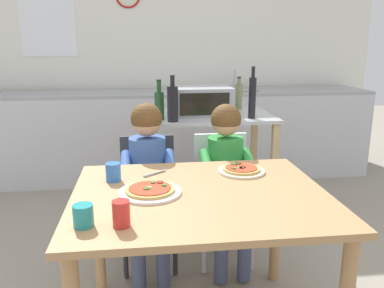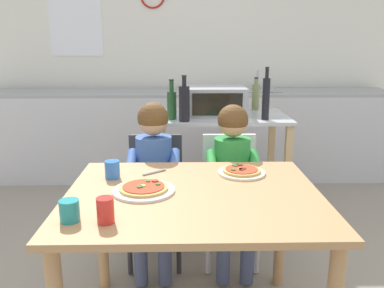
# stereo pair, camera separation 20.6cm
# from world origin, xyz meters

# --- Properties ---
(ground_plane) EXTENTS (11.13, 11.13, 0.00)m
(ground_plane) POSITION_xyz_m (0.00, 1.11, 0.00)
(ground_plane) COLOR gray
(back_wall_tiled) EXTENTS (4.70, 0.14, 2.70)m
(back_wall_tiled) POSITION_xyz_m (-0.00, 2.84, 1.35)
(back_wall_tiled) COLOR white
(back_wall_tiled) RESTS_ON ground
(kitchen_counter) EXTENTS (4.23, 0.60, 1.11)m
(kitchen_counter) POSITION_xyz_m (0.00, 2.43, 0.45)
(kitchen_counter) COLOR silver
(kitchen_counter) RESTS_ON ground
(kitchen_island_cart) EXTENTS (1.01, 0.64, 0.86)m
(kitchen_island_cart) POSITION_xyz_m (0.24, 1.33, 0.58)
(kitchen_island_cart) COLOR #B7BABF
(kitchen_island_cart) RESTS_ON ground
(toaster_oven) EXTENTS (0.45, 0.37, 0.21)m
(toaster_oven) POSITION_xyz_m (0.20, 1.34, 0.96)
(toaster_oven) COLOR #999BA0
(toaster_oven) RESTS_ON kitchen_island_cart
(bottle_brown_beer) EXTENTS (0.06, 0.06, 0.27)m
(bottle_brown_beer) POSITION_xyz_m (0.55, 1.55, 0.97)
(bottle_brown_beer) COLOR olive
(bottle_brown_beer) RESTS_ON kitchen_island_cart
(bottle_squat_spirits) EXTENTS (0.08, 0.08, 0.32)m
(bottle_squat_spirits) POSITION_xyz_m (-0.04, 1.08, 0.99)
(bottle_squat_spirits) COLOR black
(bottle_squat_spirits) RESTS_ON kitchen_island_cart
(bottle_dark_olive_oil) EXTENTS (0.05, 0.05, 0.37)m
(bottle_dark_olive_oil) POSITION_xyz_m (0.54, 1.13, 1.02)
(bottle_dark_olive_oil) COLOR black
(bottle_dark_olive_oil) RESTS_ON kitchen_island_cart
(bottle_clear_vinegar) EXTENTS (0.07, 0.07, 0.29)m
(bottle_clear_vinegar) POSITION_xyz_m (-0.13, 1.16, 0.97)
(bottle_clear_vinegar) COLOR #1E4723
(bottle_clear_vinegar) RESTS_ON kitchen_island_cart
(dining_table) EXTENTS (1.15, 0.94, 0.74)m
(dining_table) POSITION_xyz_m (0.00, 0.00, 0.64)
(dining_table) COLOR #AD7F51
(dining_table) RESTS_ON ground
(dining_chair_left) EXTENTS (0.36, 0.36, 0.81)m
(dining_chair_left) POSITION_xyz_m (-0.23, 0.73, 0.48)
(dining_chair_left) COLOR #333338
(dining_chair_left) RESTS_ON ground
(dining_chair_right) EXTENTS (0.36, 0.36, 0.81)m
(dining_chair_right) POSITION_xyz_m (0.25, 0.73, 0.48)
(dining_chair_right) COLOR silver
(dining_chair_right) RESTS_ON ground
(child_in_blue_striped_shirt) EXTENTS (0.32, 0.42, 1.03)m
(child_in_blue_striped_shirt) POSITION_xyz_m (-0.23, 0.61, 0.67)
(child_in_blue_striped_shirt) COLOR #424C6B
(child_in_blue_striped_shirt) RESTS_ON ground
(child_in_green_shirt) EXTENTS (0.32, 0.42, 1.02)m
(child_in_green_shirt) POSITION_xyz_m (0.25, 0.61, 0.66)
(child_in_green_shirt) COLOR #424C6B
(child_in_green_shirt) RESTS_ON ground
(pizza_plate_white) EXTENTS (0.28, 0.28, 0.03)m
(pizza_plate_white) POSITION_xyz_m (-0.23, 0.02, 0.75)
(pizza_plate_white) COLOR white
(pizza_plate_white) RESTS_ON dining_table
(pizza_plate_cream) EXTENTS (0.24, 0.24, 0.03)m
(pizza_plate_cream) POSITION_xyz_m (0.25, 0.26, 0.75)
(pizza_plate_cream) COLOR beige
(pizza_plate_cream) RESTS_ON dining_table
(drinking_cup_blue) EXTENTS (0.07, 0.07, 0.09)m
(drinking_cup_blue) POSITION_xyz_m (-0.40, 0.21, 0.79)
(drinking_cup_blue) COLOR blue
(drinking_cup_blue) RESTS_ON dining_table
(drinking_cup_red) EXTENTS (0.07, 0.07, 0.10)m
(drinking_cup_red) POSITION_xyz_m (-0.34, -0.30, 0.79)
(drinking_cup_red) COLOR red
(drinking_cup_red) RESTS_ON dining_table
(drinking_cup_teal) EXTENTS (0.08, 0.08, 0.08)m
(drinking_cup_teal) POSITION_xyz_m (-0.48, -0.28, 0.78)
(drinking_cup_teal) COLOR teal
(drinking_cup_teal) RESTS_ON dining_table
(serving_spoon) EXTENTS (0.12, 0.10, 0.01)m
(serving_spoon) POSITION_xyz_m (-0.20, 0.28, 0.75)
(serving_spoon) COLOR #B7BABF
(serving_spoon) RESTS_ON dining_table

